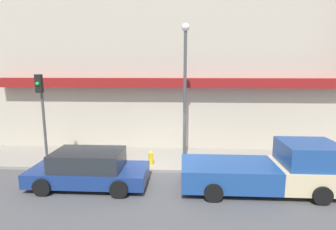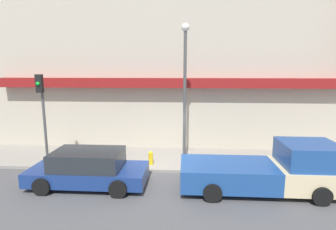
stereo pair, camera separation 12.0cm
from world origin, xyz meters
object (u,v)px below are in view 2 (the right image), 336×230
Objects in this scene: pickup_truck at (270,170)px; street_lamp at (185,80)px; traffic_light at (42,104)px; parked_car at (88,168)px; fire_hydrant at (151,158)px.

pickup_truck is 5.03m from street_lamp.
pickup_truck is 9.94m from traffic_light.
traffic_light is at bearing -176.21° from street_lamp.
parked_car is at bearing 179.37° from pickup_truck.
pickup_truck is at bearing -10.87° from traffic_light.
traffic_light reaches higher than pickup_truck.
street_lamp is at bearing 3.79° from traffic_light.
street_lamp is (1.53, 0.19, 3.54)m from fire_hydrant.
fire_hydrant is 3.86m from street_lamp.
street_lamp is (3.67, 2.25, 3.31)m from parked_car.
traffic_light is (-6.36, -0.42, -1.05)m from street_lamp.
street_lamp is 1.52× the size of traffic_light.
parked_car is 3.95m from traffic_light.
fire_hydrant is (-4.71, 2.06, -0.36)m from pickup_truck.
pickup_truck is 5.15m from fire_hydrant.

